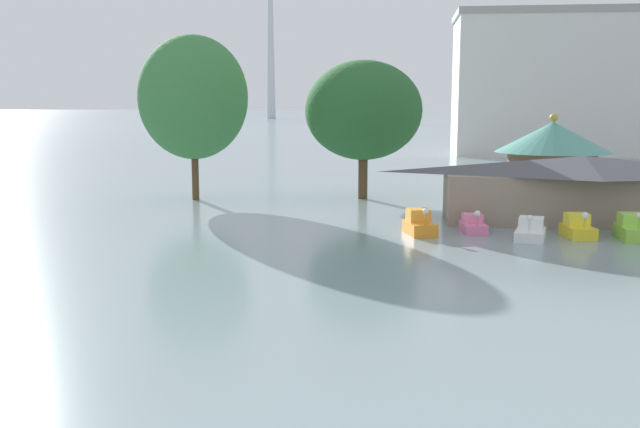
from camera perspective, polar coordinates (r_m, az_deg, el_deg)
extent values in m
cube|color=orange|center=(42.09, 8.03, -1.14)|extent=(2.11, 2.88, 0.73)
cube|color=gold|center=(42.28, 7.92, -0.08)|extent=(1.51, 1.46, 0.74)
cylinder|color=orange|center=(41.01, 8.48, -0.45)|extent=(0.14, 0.14, 0.63)
sphere|color=white|center=(40.93, 8.49, 0.22)|extent=(0.34, 0.34, 0.34)
cube|color=pink|center=(43.44, 12.23, -1.07)|extent=(1.58, 2.65, 0.55)
cube|color=pink|center=(43.65, 12.16, -0.31)|extent=(1.23, 1.25, 0.51)
cylinder|color=pink|center=(42.38, 12.54, -0.57)|extent=(0.14, 0.14, 0.55)
sphere|color=white|center=(42.31, 12.56, 0.04)|extent=(0.36, 0.36, 0.36)
cube|color=white|center=(41.82, 16.57, -1.60)|extent=(2.19, 3.03, 0.57)
cube|color=white|center=(42.05, 16.64, -0.69)|extent=(1.59, 1.52, 0.67)
cylinder|color=white|center=(40.63, 16.50, -1.00)|extent=(0.14, 0.14, 0.67)
sphere|color=white|center=(40.56, 16.53, -0.31)|extent=(0.33, 0.33, 0.33)
cube|color=yellow|center=(43.32, 20.06, -1.35)|extent=(1.72, 2.52, 0.68)
cube|color=yellow|center=(43.48, 19.97, -0.39)|extent=(1.35, 1.20, 0.69)
cylinder|color=yellow|center=(42.34, 20.53, -0.75)|extent=(0.14, 0.14, 0.56)
sphere|color=white|center=(42.27, 20.57, -0.12)|extent=(0.39, 0.39, 0.39)
cube|color=#8CCC3F|center=(43.85, 23.81, -1.39)|extent=(1.47, 2.93, 0.77)
cube|color=#A0E24F|center=(44.08, 23.74, -0.38)|extent=(1.22, 1.33, 0.68)
cylinder|color=#8CCC3F|center=(42.65, 24.29, -0.75)|extent=(0.14, 0.14, 0.61)
sphere|color=white|center=(42.57, 24.33, -0.11)|extent=(0.35, 0.35, 0.35)
cube|color=gray|center=(49.07, 20.36, 1.23)|extent=(17.55, 5.87, 3.14)
pyramid|color=#4C4C51|center=(48.86, 20.50, 3.72)|extent=(18.95, 6.75, 1.16)
cylinder|color=brown|center=(62.71, 18.11, 3.10)|extent=(7.25, 7.25, 3.61)
cone|color=teal|center=(62.50, 18.24, 5.90)|extent=(9.48, 9.48, 2.53)
sphere|color=#B7993D|center=(62.45, 18.31, 7.38)|extent=(0.70, 0.70, 0.70)
cylinder|color=brown|center=(57.61, -10.00, 2.76)|extent=(0.56, 0.56, 3.26)
ellipsoid|color=#3D7F42|center=(57.30, -10.17, 9.23)|extent=(8.61, 8.61, 9.72)
cylinder|color=brown|center=(57.41, 3.47, 2.81)|extent=(0.76, 0.76, 3.16)
ellipsoid|color=#28602D|center=(57.09, 3.52, 8.33)|extent=(9.35, 9.35, 7.91)
cube|color=silver|center=(114.06, 18.79, 9.64)|extent=(31.25, 14.33, 20.21)
cube|color=#999993|center=(114.79, 19.06, 14.93)|extent=(31.88, 14.61, 1.00)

